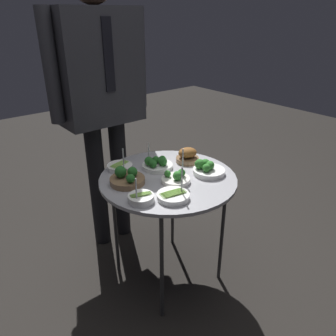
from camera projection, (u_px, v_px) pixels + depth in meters
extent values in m
plane|color=black|center=(168.00, 273.00, 1.98)|extent=(8.00, 8.00, 0.00)
cylinder|color=#939399|center=(168.00, 178.00, 1.70)|extent=(0.71, 0.71, 0.02)
cylinder|color=#2D2D2D|center=(222.00, 233.00, 1.82)|extent=(0.02, 0.02, 0.64)
cylinder|color=#2D2D2D|center=(162.00, 268.00, 1.57)|extent=(0.02, 0.02, 0.64)
cylinder|color=#2D2D2D|center=(173.00, 202.00, 2.12)|extent=(0.02, 0.02, 0.64)
cylinder|color=#2D2D2D|center=(115.00, 227.00, 1.87)|extent=(0.02, 0.02, 0.64)
cylinder|color=brown|center=(187.00, 160.00, 1.86)|extent=(0.13, 0.13, 0.03)
ellipsoid|color=brown|center=(188.00, 153.00, 1.84)|extent=(0.13, 0.11, 0.06)
cylinder|color=white|center=(157.00, 166.00, 1.79)|extent=(0.17, 0.17, 0.02)
sphere|color=#236023|center=(162.00, 159.00, 1.79)|extent=(0.04, 0.04, 0.04)
sphere|color=#236023|center=(156.00, 160.00, 1.79)|extent=(0.04, 0.04, 0.04)
sphere|color=#236023|center=(149.00, 161.00, 1.76)|extent=(0.05, 0.05, 0.05)
sphere|color=#236023|center=(153.00, 164.00, 1.74)|extent=(0.05, 0.05, 0.05)
sphere|color=#236023|center=(163.00, 161.00, 1.76)|extent=(0.05, 0.05, 0.05)
cylinder|color=#ADADB2|center=(149.00, 156.00, 1.76)|extent=(0.01, 0.01, 0.15)
cylinder|color=brown|center=(127.00, 181.00, 1.63)|extent=(0.18, 0.18, 0.03)
sphere|color=#236023|center=(132.00, 172.00, 1.63)|extent=(0.05, 0.05, 0.05)
sphere|color=#236023|center=(121.00, 172.00, 1.62)|extent=(0.06, 0.06, 0.06)
sphere|color=#236023|center=(130.00, 178.00, 1.57)|extent=(0.04, 0.04, 0.04)
cylinder|color=white|center=(173.00, 196.00, 1.49)|extent=(0.15, 0.15, 0.03)
ellipsoid|color=olive|center=(171.00, 191.00, 1.50)|extent=(0.13, 0.03, 0.01)
ellipsoid|color=olive|center=(172.00, 192.00, 1.50)|extent=(0.13, 0.03, 0.01)
ellipsoid|color=olive|center=(173.00, 193.00, 1.49)|extent=(0.13, 0.03, 0.01)
ellipsoid|color=olive|center=(174.00, 194.00, 1.48)|extent=(0.13, 0.03, 0.01)
ellipsoid|color=olive|center=(175.00, 195.00, 1.47)|extent=(0.13, 0.03, 0.01)
cylinder|color=#ADADB2|center=(182.00, 182.00, 1.48)|extent=(0.01, 0.01, 0.15)
cylinder|color=white|center=(209.00, 171.00, 1.73)|extent=(0.17, 0.17, 0.03)
sphere|color=#2D7028|center=(210.00, 165.00, 1.71)|extent=(0.05, 0.05, 0.05)
sphere|color=#2D7028|center=(205.00, 163.00, 1.73)|extent=(0.05, 0.05, 0.05)
sphere|color=#2D7028|center=(200.00, 164.00, 1.72)|extent=(0.05, 0.05, 0.05)
sphere|color=#2D7028|center=(206.00, 168.00, 1.68)|extent=(0.04, 0.04, 0.04)
sphere|color=#2D7028|center=(210.00, 166.00, 1.71)|extent=(0.05, 0.05, 0.05)
cylinder|color=silver|center=(176.00, 180.00, 1.64)|extent=(0.14, 0.14, 0.02)
sphere|color=#2D7028|center=(182.00, 173.00, 1.64)|extent=(0.04, 0.04, 0.04)
sphere|color=#2D7028|center=(167.00, 174.00, 1.64)|extent=(0.03, 0.03, 0.03)
sphere|color=#2D7028|center=(178.00, 176.00, 1.60)|extent=(0.05, 0.05, 0.05)
cylinder|color=#ADADB2|center=(183.00, 165.00, 1.62)|extent=(0.01, 0.01, 0.17)
cylinder|color=white|center=(120.00, 167.00, 1.77)|extent=(0.14, 0.14, 0.03)
ellipsoid|color=#7AA847|center=(122.00, 165.00, 1.75)|extent=(0.12, 0.03, 0.01)
ellipsoid|color=#7AA847|center=(120.00, 164.00, 1.76)|extent=(0.12, 0.03, 0.01)
ellipsoid|color=#7AA847|center=(119.00, 164.00, 1.77)|extent=(0.12, 0.03, 0.01)
ellipsoid|color=#7AA847|center=(118.00, 163.00, 1.77)|extent=(0.12, 0.03, 0.01)
cylinder|color=#ADADB2|center=(123.00, 160.00, 1.72)|extent=(0.01, 0.01, 0.13)
cylinder|color=white|center=(141.00, 198.00, 1.47)|extent=(0.12, 0.12, 0.03)
ellipsoid|color=#7AA847|center=(140.00, 193.00, 1.47)|extent=(0.10, 0.04, 0.01)
ellipsoid|color=#7AA847|center=(141.00, 194.00, 1.46)|extent=(0.10, 0.04, 0.01)
ellipsoid|color=#7AA847|center=(142.00, 195.00, 1.45)|extent=(0.10, 0.04, 0.01)
cylinder|color=#ADADB2|center=(136.00, 192.00, 1.42)|extent=(0.01, 0.01, 0.13)
cylinder|color=black|center=(98.00, 187.00, 2.10)|extent=(0.10, 0.10, 0.84)
cylinder|color=black|center=(120.00, 179.00, 2.19)|extent=(0.10, 0.10, 0.84)
cube|color=#28282D|center=(99.00, 68.00, 1.83)|extent=(0.47, 0.23, 0.63)
cube|color=black|center=(109.00, 56.00, 1.72)|extent=(0.06, 0.01, 0.38)
cylinder|color=#28282D|center=(51.00, 68.00, 1.67)|extent=(0.08, 0.08, 0.58)
cylinder|color=#28282D|center=(139.00, 59.00, 1.98)|extent=(0.08, 0.08, 0.58)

